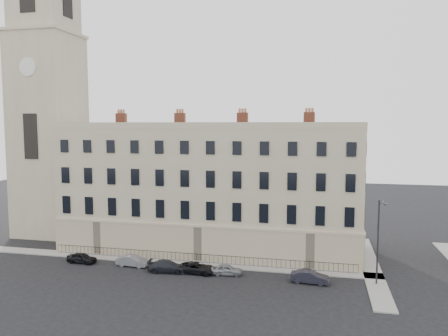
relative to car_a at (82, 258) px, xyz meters
The scene contains 13 objects.
ground 18.81m from the car_a, ahead, with size 160.00×160.00×0.00m, color black.
terrace 17.23m from the car_a, 36.66° to the left, with size 36.22×12.22×17.00m.
church_tower 24.24m from the car_a, 134.81° to the left, with size 8.00×8.13×44.00m.
pavement_terrace 8.98m from the car_a, 15.89° to the left, with size 48.00×2.00×0.12m, color gray.
pavement_east_return 32.10m from the car_a, ahead, with size 2.00×24.00×0.12m, color gray.
railings 12.94m from the car_a, 12.75° to the left, with size 35.00×0.04×0.96m.
car_a is the anchor object (origin of this frame).
car_b 6.11m from the car_a, ahead, with size 1.27×3.64×1.20m, color gray.
car_c 10.55m from the car_a, ahead, with size 1.71×4.20×1.22m, color black.
car_d 13.66m from the car_a, ahead, with size 1.86×4.03×1.12m, color black.
car_e 16.82m from the car_a, ahead, with size 1.30×3.24×1.10m, color gray.
car_f 25.30m from the car_a, ahead, with size 1.32×3.80×1.25m, color #22232E.
streetlamp 31.90m from the car_a, ahead, with size 0.63×1.78×8.38m.
Camera 1 is at (7.50, -40.69, 15.52)m, focal length 35.00 mm.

